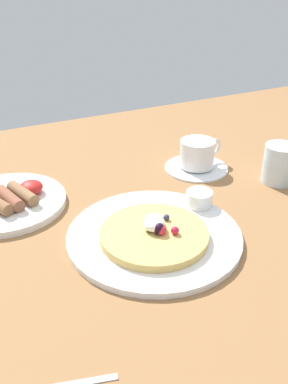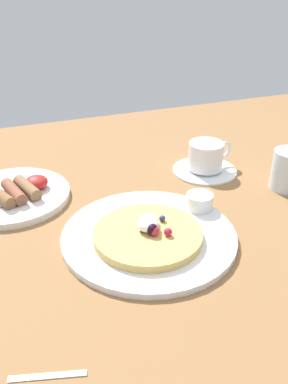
{
  "view_description": "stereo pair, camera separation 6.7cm",
  "coord_description": "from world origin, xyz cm",
  "px_view_note": "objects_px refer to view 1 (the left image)",
  "views": [
    {
      "loc": [
        -22.99,
        -58.89,
        41.72
      ],
      "look_at": [
        6.8,
        1.71,
        4.0
      ],
      "focal_mm": 39.76,
      "sensor_mm": 36.0,
      "label": 1
    },
    {
      "loc": [
        -16.81,
        -61.56,
        41.72
      ],
      "look_at": [
        6.8,
        1.71,
        4.0
      ],
      "focal_mm": 39.76,
      "sensor_mm": 36.0,
      "label": 2
    }
  ],
  "objects_px": {
    "coffee_cup": "(198,153)",
    "syrup_ramekin": "(199,198)",
    "pancake_plate": "(154,236)",
    "breakfast_plate": "(6,203)",
    "coffee_saucer": "(196,167)",
    "water_glass": "(278,163)"
  },
  "relations": [
    {
      "from": "coffee_cup",
      "to": "syrup_ramekin",
      "type": "bearing_deg",
      "value": -121.4
    },
    {
      "from": "pancake_plate",
      "to": "breakfast_plate",
      "type": "relative_size",
      "value": 1.3
    },
    {
      "from": "coffee_saucer",
      "to": "coffee_cup",
      "type": "xyz_separation_m",
      "value": [
        0.0,
        0.0,
        0.03
      ]
    },
    {
      "from": "syrup_ramekin",
      "to": "breakfast_plate",
      "type": "distance_m",
      "value": 0.36
    },
    {
      "from": "pancake_plate",
      "to": "syrup_ramekin",
      "type": "distance_m",
      "value": 0.13
    },
    {
      "from": "syrup_ramekin",
      "to": "coffee_cup",
      "type": "distance_m",
      "value": 0.18
    },
    {
      "from": "pancake_plate",
      "to": "water_glass",
      "type": "xyz_separation_m",
      "value": [
        0.33,
        0.07,
        0.04
      ]
    },
    {
      "from": "pancake_plate",
      "to": "coffee_saucer",
      "type": "relative_size",
      "value": 2.09
    },
    {
      "from": "coffee_saucer",
      "to": "water_glass",
      "type": "height_order",
      "value": "water_glass"
    },
    {
      "from": "breakfast_plate",
      "to": "coffee_saucer",
      "type": "relative_size",
      "value": 1.6
    },
    {
      "from": "coffee_saucer",
      "to": "coffee_cup",
      "type": "relative_size",
      "value": 1.33
    },
    {
      "from": "syrup_ramekin",
      "to": "breakfast_plate",
      "type": "relative_size",
      "value": 0.22
    },
    {
      "from": "syrup_ramekin",
      "to": "water_glass",
      "type": "height_order",
      "value": "water_glass"
    },
    {
      "from": "pancake_plate",
      "to": "coffee_cup",
      "type": "distance_m",
      "value": 0.29
    },
    {
      "from": "coffee_saucer",
      "to": "water_glass",
      "type": "distance_m",
      "value": 0.18
    },
    {
      "from": "breakfast_plate",
      "to": "coffee_saucer",
      "type": "height_order",
      "value": "breakfast_plate"
    },
    {
      "from": "coffee_cup",
      "to": "coffee_saucer",
      "type": "bearing_deg",
      "value": -171.68
    },
    {
      "from": "coffee_cup",
      "to": "water_glass",
      "type": "bearing_deg",
      "value": -46.23
    },
    {
      "from": "breakfast_plate",
      "to": "syrup_ramekin",
      "type": "bearing_deg",
      "value": -28.71
    },
    {
      "from": "syrup_ramekin",
      "to": "water_glass",
      "type": "xyz_separation_m",
      "value": [
        0.21,
        0.03,
        0.02
      ]
    },
    {
      "from": "pancake_plate",
      "to": "breakfast_plate",
      "type": "distance_m",
      "value": 0.3
    },
    {
      "from": "pancake_plate",
      "to": "coffee_saucer",
      "type": "height_order",
      "value": "pancake_plate"
    }
  ]
}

